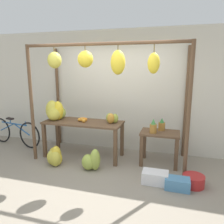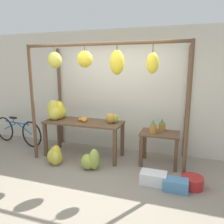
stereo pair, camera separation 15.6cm
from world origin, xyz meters
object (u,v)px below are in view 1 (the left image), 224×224
Objects in this scene: fruit_crate_white at (155,177)px; parked_bicycle at (15,132)px; fruit_crate_purple at (177,184)px; banana_pile_ground_left at (55,157)px; blue_bucket at (193,181)px; banana_pile_on_table at (56,112)px; papaya_pile at (112,118)px; banana_pile_ground_right at (91,161)px; orange_pile at (83,120)px; pineapple_cluster at (157,126)px.

fruit_crate_white is 0.27× the size of parked_bicycle.
parked_bicycle is at bearing 166.02° from fruit_crate_purple.
fruit_crate_purple is at bearing -13.98° from parked_bicycle.
banana_pile_ground_left is 2.66m from blue_bucket.
banana_pile_on_table is at bearing 162.72° from fruit_crate_white.
papaya_pile reaches higher than banana_pile_ground_left.
parked_bicycle reaches higher than fruit_crate_white.
blue_bucket is at bearing 33.80° from fruit_crate_purple.
banana_pile_ground_right is 1.87m from blue_bucket.
orange_pile reaches higher than blue_bucket.
banana_pile_on_table is at bearing -177.49° from pineapple_cluster.
banana_pile_on_table reaches higher than fruit_crate_purple.
banana_pile_on_table is 1.46× the size of blue_bucket.
orange_pile is 0.60× the size of pineapple_cluster.
banana_pile_on_table is 1.90× the size of papaya_pile.
blue_bucket is (0.69, -0.73, -0.71)m from pineapple_cluster.
fruit_crate_white is at bearing -24.05° from orange_pile.
pineapple_cluster is 0.22× the size of parked_bicycle.
banana_pile_on_table is 1.44m from banana_pile_ground_right.
fruit_crate_purple is (0.37, -0.09, -0.01)m from fruit_crate_white.
orange_pile is 2.31m from fruit_crate_purple.
fruit_crate_white reaches higher than fruit_crate_purple.
banana_pile_ground_left is 0.24× the size of parked_bicycle.
banana_pile_on_table is 2.56m from fruit_crate_white.
blue_bucket is 0.91× the size of fruit_crate_purple.
orange_pile is at bearing 164.08° from blue_bucket.
parked_bicycle reaches higher than banana_pile_ground_right.
fruit_crate_purple is (0.43, -0.90, -0.71)m from pineapple_cluster.
blue_bucket is at bearing -12.10° from banana_pile_on_table.
banana_pile_ground_left is at bearing 174.17° from fruit_crate_purple.
banana_pile_on_table reaches higher than parked_bicycle.
fruit_crate_purple is at bearing -13.39° from fruit_crate_white.
pineapple_cluster is at bearing 94.23° from fruit_crate_white.
parked_bicycle is (-1.32, 0.19, -0.64)m from banana_pile_on_table.
pineapple_cluster is 1.02× the size of blue_bucket.
fruit_crate_purple is at bearing -146.20° from blue_bucket.
banana_pile_ground_left is at bearing 175.57° from fruit_crate_white.
fruit_crate_purple is (2.40, -0.24, -0.07)m from banana_pile_ground_left.
banana_pile_on_table is 1.48m from parked_bicycle.
fruit_crate_white is (1.66, -0.74, -0.74)m from orange_pile.
fruit_crate_purple is at bearing -22.22° from orange_pile.
blue_bucket is (2.29, -0.65, -0.75)m from orange_pile.
blue_bucket is 0.31m from fruit_crate_purple.
pineapple_cluster reaches higher than parked_bicycle.
blue_bucket is at bearing 7.93° from fruit_crate_white.
banana_pile_ground_right is (0.42, -0.58, -0.66)m from orange_pile.
banana_pile_ground_right is (-1.17, -0.65, -0.62)m from pineapple_cluster.
banana_pile_ground_right reaches higher than fruit_crate_purple.
banana_pile_ground_right is 1.25m from fruit_crate_white.
banana_pile_ground_right reaches higher than fruit_crate_white.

